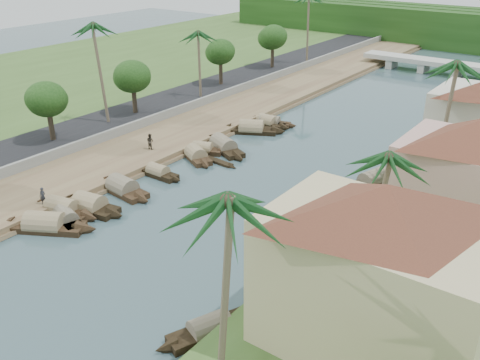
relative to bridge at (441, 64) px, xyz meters
The scene contains 37 objects.
ground 72.02m from the bridge, 90.00° to the right, with size 220.00×220.00×0.00m, color #395056.
left_bank 54.42m from the bridge, 107.10° to the right, with size 10.00×180.00×0.80m, color brown.
right_bank 55.37m from the bridge, 69.93° to the right, with size 16.00×180.00×1.20m, color #365321.
road 57.49m from the bridge, 115.23° to the right, with size 8.00×180.00×1.40m, color black.
retaining_wall 55.79m from the bridge, 111.23° to the right, with size 0.40×180.00×1.10m, color slate.
far_left_fill 72.84m from the bridge, 134.44° to the right, with size 45.00×220.00×1.35m, color #365321.
bridge is the anchor object (origin of this frame).
building_near 76.54m from the bridge, 75.61° to the right, with size 14.85×14.85×10.20m.
building_mid 61.51m from the bridge, 70.98° to the right, with size 14.11×14.11×9.70m.
sampan_2 76.41m from the bridge, 96.96° to the right, with size 9.01×6.22×2.42m.
sampan_3 74.51m from the bridge, 96.85° to the right, with size 6.81×3.15×1.86m.
sampan_4 73.93m from the bridge, 98.14° to the right, with size 8.18×3.30×2.27m.
sampan_5 71.87m from the bridge, 97.19° to the right, with size 7.96×3.00×2.45m.
sampan_6 67.66m from the bridge, 97.99° to the right, with size 8.35×2.81×2.42m.
sampan_7 62.90m from the bridge, 98.53° to the right, with size 6.50×1.56×1.79m.
sampan_8 57.11m from the bridge, 99.25° to the right, with size 7.05×4.75×2.20m.
sampan_9 52.96m from the bridge, 99.24° to the right, with size 9.51×5.72×2.40m.
sampan_10 55.37m from the bridge, 100.21° to the right, with size 6.52×3.60×1.84m.
sampan_11 46.46m from the bridge, 101.54° to the right, with size 8.75×5.83×2.50m.
sampan_12 42.76m from the bridge, 102.13° to the right, with size 7.57×3.33×1.84m.
sampan_13 42.99m from the bridge, 102.42° to the right, with size 7.36×2.10×2.02m.
sampan_14 78.38m from the bridge, 82.53° to the right, with size 4.18×7.54×1.89m.
sampan_15 65.82m from the bridge, 81.59° to the right, with size 2.22×7.58×2.03m.
sampan_16 51.67m from the bridge, 79.52° to the right, with size 4.05×9.11×2.20m.
canoe_1 76.54m from the bridge, 97.51° to the right, with size 4.77×0.97×0.77m.
canoe_2 56.13m from the bridge, 96.93° to the right, with size 5.88×1.37×0.85m.
palm_0 84.73m from the bridge, 79.71° to the right, with size 3.20×3.20×13.42m.
palm_1 69.96m from the bridge, 76.68° to the right, with size 3.20×3.20×10.60m.
palm_2 53.20m from the bridge, 73.27° to the right, with size 3.20×3.20×13.06m.
palm_5 62.00m from the bridge, 113.18° to the right, with size 3.20×3.20×13.35m.
palm_6 46.69m from the bridge, 118.64° to the right, with size 3.20×3.20×10.60m.
tree_2 68.56m from the bridge, 110.53° to the right, with size 4.55×4.55×6.60m.
tree_3 56.76m from the bridge, 115.09° to the right, with size 4.78×4.78×6.73m.
tree_4 41.01m from the bridge, 126.08° to the right, with size 4.39×4.39×6.79m.
tree_5 30.50m from the bridge, 142.80° to the right, with size 4.81×4.81×7.13m.
person_near 74.87m from the bridge, 99.23° to the right, with size 0.59×0.39×1.62m, color #272A2F.
person_far 60.17m from the bridge, 103.49° to the right, with size 0.87×0.68×1.79m, color #383127.
Camera 1 is at (27.27, -25.81, 22.71)m, focal length 40.00 mm.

